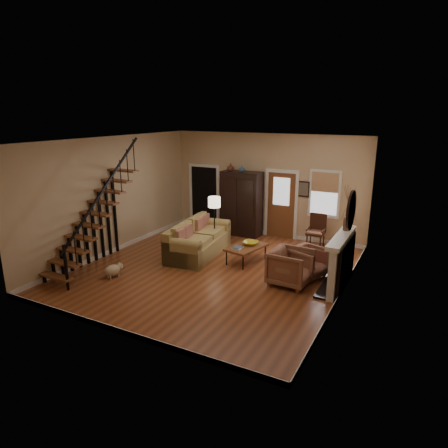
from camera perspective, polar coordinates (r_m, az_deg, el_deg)
The scene contains 15 objects.
room at distance 11.61m, azimuth 0.88°, elevation 3.63°, with size 7.00×7.33×3.30m.
staircase at distance 10.56m, azimuth -18.45°, elevation 2.10°, with size 0.94×2.80×3.20m, color brown, non-canonical shape.
fireplace at distance 9.57m, azimuth 16.62°, elevation -4.54°, with size 0.33×1.95×2.30m.
armoire at distance 13.05m, azimuth 2.51°, elevation 2.94°, with size 1.30×0.60×2.10m, color black, non-canonical shape.
vase_a at distance 12.91m, azimuth 0.96°, elevation 8.11°, with size 0.24×0.24×0.25m, color #4C2619.
vase_b at distance 12.73m, azimuth 2.58°, elevation 7.90°, with size 0.20×0.20×0.21m, color #334C60.
sofa at distance 11.35m, azimuth -3.63°, elevation -2.18°, with size 1.06×2.44×0.91m, color #9D8447, non-canonical shape.
coffee_table at distance 10.86m, azimuth 3.20°, elevation -4.30°, with size 0.69×1.18×0.45m, color brown, non-canonical shape.
bowl at distance 10.88m, azimuth 3.79°, elevation -2.74°, with size 0.40×0.40×0.10m, color gold.
books at distance 10.57m, azimuth 1.95°, elevation -3.41°, with size 0.22×0.29×0.05m, color beige, non-canonical shape.
armchair_left at distance 9.56m, azimuth 9.49°, elevation -6.09°, with size 0.91×0.94×0.85m, color brown.
armchair_right at distance 10.10m, azimuth 11.96°, elevation -5.34°, with size 0.79×0.81×0.74m, color brown.
floor_lamp at distance 11.71m, azimuth -1.37°, elevation 0.11°, with size 0.36×0.36×1.57m, color black, non-canonical shape.
side_chair at distance 12.17m, azimuth 12.99°, elevation -1.04°, with size 0.54×0.54×1.02m, color #371B11, non-canonical shape.
dog at distance 10.26m, azimuth -15.64°, elevation -6.48°, with size 0.27×0.46×0.34m, color #CCB68B, non-canonical shape.
Camera 1 is at (4.71, -8.37, 3.96)m, focal length 32.00 mm.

